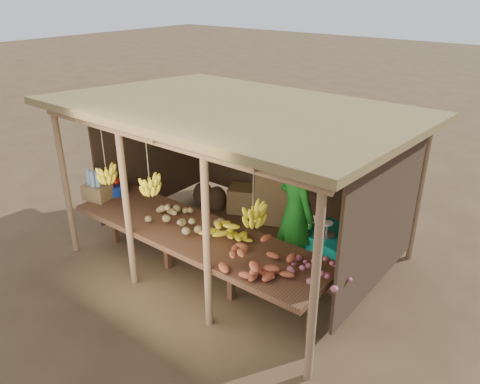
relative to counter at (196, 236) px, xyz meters
The scene contains 13 objects.
ground 1.20m from the counter, 90.00° to the left, with size 60.00×60.00×0.00m, color brown.
stall_structure 1.45m from the counter, 88.61° to the left, with size 4.70×3.50×2.43m.
counter is the anchor object (origin of this frame).
potato_heap 0.41m from the counter, 168.11° to the left, with size 0.98×0.59×0.37m, color #947E4C, non-canonical shape.
sweet_potato_heap 1.19m from the counter, ahead, with size 0.95×0.57×0.36m, color #AE4F2C, non-canonical shape.
onion_heap 1.84m from the counter, ahead, with size 0.77×0.46×0.35m, color #C35F6F, non-canonical shape.
banana_pile 0.52m from the counter, ahead, with size 0.59×0.36×0.35m, color yellow, non-canonical shape.
tomato_basin 1.91m from the counter, behind, with size 0.44×0.44×0.23m.
bottle_box 1.92m from the counter, behind, with size 0.44×0.37×0.48m.
vendor 1.39m from the counter, 49.24° to the left, with size 0.70×0.46×1.91m, color #19731C.
tarp_crate 1.90m from the counter, 41.19° to the left, with size 0.91×0.83×0.93m.
carton_stack 2.21m from the counter, 100.82° to the left, with size 1.34×0.65×0.91m.
burlap_sacks 2.49m from the counter, 127.62° to the left, with size 0.72×0.38×0.51m.
Camera 1 is at (3.84, -4.88, 3.86)m, focal length 35.00 mm.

